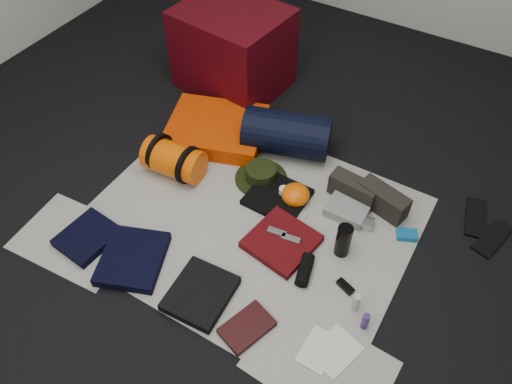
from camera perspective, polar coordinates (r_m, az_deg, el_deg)
The scene contains 37 objects.
floor at distance 2.61m, azimuth -0.75°, elevation -3.54°, with size 4.50×4.50×0.02m, color black.
newspaper_mat at distance 2.60m, azimuth -0.75°, elevation -3.37°, with size 1.60×1.30×0.01m, color beige.
newspaper_sheet_front_left at distance 2.70m, azimuth -19.97°, elevation -5.11°, with size 0.58×0.40×0.00m, color beige.
newspaper_sheet_front_right at distance 2.24m, azimuth 7.32°, elevation -18.97°, with size 0.58×0.40×0.00m, color beige.
red_cabinet at distance 3.31m, azimuth -2.63°, elevation 15.96°, with size 0.64×0.53×0.53m, color #4A050D.
sleeping_pad at distance 3.03m, azimuth -4.53°, elevation 7.20°, with size 0.56×0.46×0.10m, color #E13D02.
stuff_sack at distance 2.80m, azimuth -9.36°, elevation 3.65°, with size 0.19×0.19×0.33m, color #F15804.
sack_strap_left at distance 2.84m, azimuth -11.00°, elevation 4.52°, with size 0.22×0.22×0.03m, color black.
sack_strap_right at distance 2.74m, azimuth -7.73°, elevation 3.08°, with size 0.22×0.22×0.03m, color black.
navy_duffel at distance 2.88m, azimuth 3.52°, elevation 6.66°, with size 0.26×0.26×0.49m, color black.
boonie_brim at distance 2.79m, azimuth 0.58°, elevation 1.59°, with size 0.29×0.29×0.01m, color black.
boonie_crown at distance 2.76m, azimuth 0.59°, elevation 2.18°, with size 0.17×0.17×0.07m, color black.
hiking_boot_left at distance 2.70m, azimuth 11.06°, elevation 0.30°, with size 0.26×0.10×0.13m, color black.
hiking_boot_right at distance 2.69m, azimuth 14.30°, elevation -0.88°, with size 0.27×0.10×0.14m, color black.
flip_flop_left at distance 2.85m, azimuth 23.80°, elevation -2.69°, with size 0.10×0.27×0.01m, color black.
flip_flop_right at distance 2.80m, azimuth 25.44°, elevation -4.78°, with size 0.10×0.27×0.01m, color black.
trousers_navy_a at distance 2.65m, azimuth -18.69°, elevation -4.89°, with size 0.24×0.27×0.04m, color black.
trousers_navy_b at distance 2.50m, azimuth -13.91°, elevation -7.40°, with size 0.29×0.33×0.05m, color black.
trousers_charcoal at distance 2.35m, azimuth -6.36°, elevation -11.46°, with size 0.26×0.30×0.05m, color black.
black_tshirt at distance 2.69m, azimuth 2.48°, elevation -0.56°, with size 0.30×0.28×0.03m, color black.
red_shirt at distance 2.50m, azimuth 2.94°, elevation -5.66°, with size 0.31×0.31×0.04m, color #50080C.
orange_stuff_sack at distance 2.66m, azimuth 4.54°, elevation -0.30°, with size 0.15×0.15×0.10m, color #F15804.
first_aid_pouch at distance 2.66m, azimuth 10.36°, elevation -2.04°, with size 0.21×0.16×0.05m, color gray.
water_bottle at distance 2.45m, azimuth 9.96°, elevation -5.47°, with size 0.08×0.08×0.19m, color black.
speaker at distance 2.40m, azimuth 5.60°, elevation -8.85°, with size 0.06×0.06×0.16m, color black.
compact_camera at distance 2.63m, azimuth 12.12°, elevation -3.36°, with size 0.11×0.06×0.04m, color silver.
cyan_case at distance 2.64m, azimuth 16.86°, elevation -4.69°, with size 0.10×0.07×0.03m, color #0F5E95.
toiletry_purple at distance 2.29m, azimuth 12.38°, elevation -14.22°, with size 0.03×0.03×0.10m, color navy.
toiletry_clear at distance 2.32m, azimuth 11.37°, elevation -12.26°, with size 0.04×0.04×0.10m, color #B1B6B1.
paperback_book at distance 2.27m, azimuth -1.05°, elevation -15.20°, with size 0.15×0.23×0.03m, color black.
map_booklet at distance 2.25m, azimuth 7.16°, elevation -17.44°, with size 0.13×0.19×0.01m, color silver.
map_printout at distance 2.26m, azimuth 9.07°, elevation -17.49°, with size 0.16×0.20×0.01m, color silver.
sunglasses at distance 2.40m, azimuth 10.18°, elevation -10.59°, with size 0.09×0.04×0.02m, color black.
key_cluster at distance 2.70m, azimuth -19.82°, elevation -4.68°, with size 0.07×0.07×0.01m, color silver.
tape_roll at distance 2.67m, azimuth 3.19°, elevation 0.15°, with size 0.05×0.05×0.04m, color silver.
energy_bar_a at distance 2.50m, azimuth 2.38°, elevation -4.59°, with size 0.10×0.04×0.01m, color silver.
energy_bar_b at distance 2.48m, azimuth 4.00°, elevation -5.35°, with size 0.10×0.04×0.01m, color silver.
Camera 1 is at (0.85, -1.36, 2.06)m, focal length 35.00 mm.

